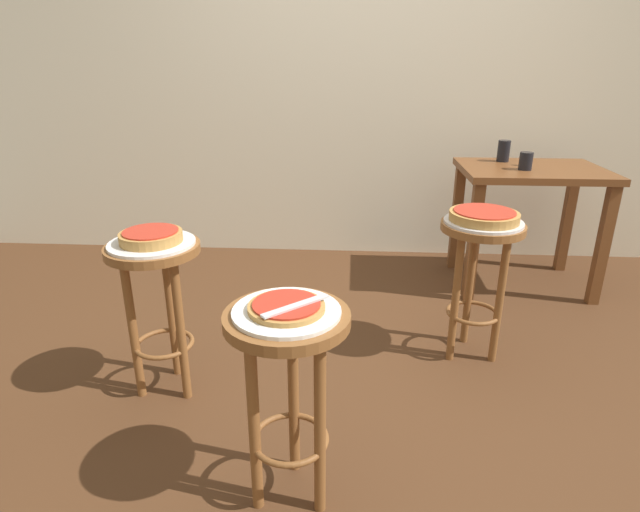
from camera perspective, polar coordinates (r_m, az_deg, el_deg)
The scene contains 16 objects.
ground_plane at distance 2.42m, azimuth 5.73°, elevation -12.72°, with size 6.00×6.00×0.00m, color #4C2D19.
back_wall at distance 3.67m, azimuth 5.87°, elevation 23.39°, with size 6.00×0.10×3.00m, color beige.
stool_foreground at distance 1.56m, azimuth -3.57°, elevation -12.12°, with size 0.37×0.37×0.66m.
serving_plate_foreground at distance 1.47m, azimuth -3.73°, elevation -6.18°, with size 0.31×0.31×0.01m, color white.
pizza_foreground at distance 1.46m, azimuth -3.75°, elevation -5.62°, with size 0.22×0.22×0.02m.
stool_middle at distance 2.17m, azimuth -17.63°, elevation -3.16°, with size 0.37×0.37×0.66m.
serving_plate_middle at distance 2.11m, azimuth -18.17°, elevation 1.35°, with size 0.34×0.34×0.01m, color silver.
pizza_middle at distance 2.10m, azimuth -18.25°, elevation 2.08°, with size 0.24×0.24×0.05m.
stool_leftside at distance 2.44m, azimuth 17.22°, elevation -0.45°, with size 0.37×0.37×0.66m.
serving_plate_leftside at distance 2.38m, azimuth 17.68°, elevation 3.62°, with size 0.34×0.34×0.01m, color silver.
pizza_leftside at distance 2.38m, azimuth 17.76°, elevation 4.27°, with size 0.30×0.30×0.05m.
dining_table at distance 3.34m, azimuth 22.22°, elevation 6.68°, with size 0.82×0.62×0.75m.
cup_near_edge at distance 3.21m, azimuth 21.88°, elevation 9.75°, with size 0.07×0.07×0.10m, color black.
cup_far_edge at distance 3.43m, azimuth 19.71°, elevation 10.92°, with size 0.07×0.07×0.13m, color black.
condiment_shaker at distance 3.34m, azimuth 22.06°, elevation 9.95°, with size 0.04×0.04×0.08m, color white.
pizza_server_knife at distance 1.44m, azimuth -2.67°, elevation -5.52°, with size 0.22×0.02×0.01m, color silver.
Camera 1 is at (-0.10, -2.01, 1.34)m, focal length 28.83 mm.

